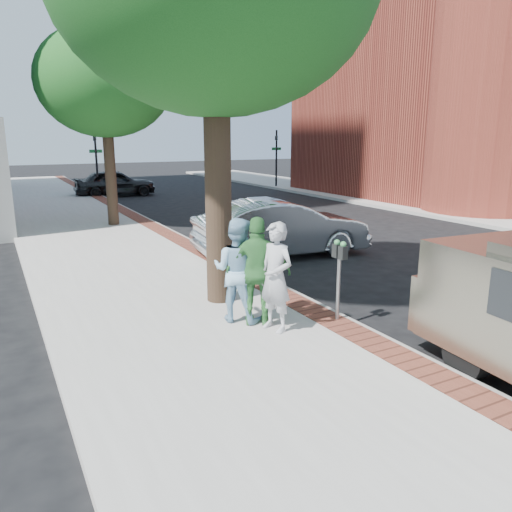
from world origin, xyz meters
TOP-DOWN VIEW (x-y plane):
  - ground at (0.00, 0.00)m, footprint 120.00×120.00m
  - sidewalk at (-1.50, 8.00)m, footprint 5.00×60.00m
  - brick_strip at (0.70, 8.00)m, footprint 0.60×60.00m
  - curb at (1.05, 8.00)m, footprint 0.10×60.00m
  - sidewalk_far at (14.50, 8.00)m, footprint 5.00×60.00m
  - church at (20.98, 13.13)m, footprint 19.00×16.00m
  - signal_near at (0.90, 22.00)m, footprint 0.70×0.15m
  - signal_far at (12.50, 22.00)m, footprint 0.70×0.15m
  - tree_far at (-0.50, 12.00)m, footprint 4.80×4.80m
  - parking_meter at (0.83, -0.15)m, footprint 0.12×0.32m
  - person_gray at (-0.43, -0.05)m, footprint 0.63×0.79m
  - person_officer at (-0.79, 0.68)m, footprint 1.15×1.15m
  - person_green at (-0.56, 0.33)m, footprint 1.21×0.99m
  - sedan_silver at (2.79, 5.11)m, footprint 5.19×2.29m
  - bg_car at (1.95, 22.53)m, footprint 4.61×2.02m

SIDE VIEW (x-z plane):
  - ground at x=0.00m, z-range 0.00..0.00m
  - sidewalk at x=-1.50m, z-range 0.00..0.15m
  - curb at x=1.05m, z-range 0.00..0.15m
  - sidewalk_far at x=14.50m, z-range 0.00..0.15m
  - brick_strip at x=0.70m, z-range 0.15..0.16m
  - bg_car at x=1.95m, z-range 0.00..1.54m
  - sedan_silver at x=2.79m, z-range 0.00..1.66m
  - person_officer at x=-0.79m, z-range 0.15..2.03m
  - person_gray at x=-0.43m, z-range 0.15..2.04m
  - person_green at x=-0.56m, z-range 0.15..2.08m
  - parking_meter at x=0.83m, z-range 0.47..1.94m
  - signal_near at x=0.90m, z-range 0.35..4.15m
  - signal_far at x=12.50m, z-range 0.35..4.15m
  - tree_far at x=-0.50m, z-range 1.73..8.87m
  - church at x=20.98m, z-range -2.94..17.46m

